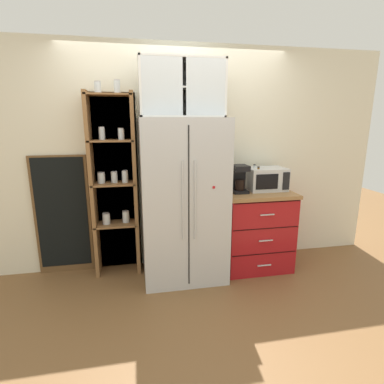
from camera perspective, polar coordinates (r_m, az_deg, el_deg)
The scene contains 12 objects.
ground_plane at distance 3.58m, azimuth -1.62°, elevation -15.21°, with size 10.74×10.74×0.00m, color brown.
wall_back_cream at distance 3.57m, azimuth -2.81°, elevation 6.28°, with size 5.04×0.10×2.55m, color silver.
refrigerator at distance 3.26m, azimuth -1.73°, elevation -1.57°, with size 0.89×0.72×1.75m.
pantry_shelf_column at distance 3.46m, azimuth -14.58°, elevation 1.88°, with size 0.54×0.31×2.13m.
counter_cabinet at distance 3.66m, azimuth 11.85°, elevation -6.88°, with size 0.80×0.63×0.93m.
microwave at distance 3.60m, azimuth 13.89°, elevation 2.45°, with size 0.44×0.33×0.26m.
coffee_maker at distance 3.43m, azimuth 8.93°, elevation 2.57°, with size 0.17×0.20×0.31m.
mug_navy at distance 3.48m, azimuth 12.54°, elevation 0.76°, with size 0.12×0.09×0.09m.
bottle_amber at distance 3.49m, azimuth 12.41°, elevation 2.15°, with size 0.07×0.07×0.29m.
bottle_clear at distance 3.59m, azimuth 11.70°, elevation 2.58°, with size 0.06×0.06×0.30m.
upper_cabinet at distance 3.21m, azimuth -2.02°, elevation 19.07°, with size 0.85×0.32×0.57m.
chalkboard_menu at distance 3.68m, azimuth -23.38°, elevation -4.06°, with size 0.60×0.04×1.36m.
Camera 1 is at (-0.50, -3.10, 1.72)m, focal length 28.03 mm.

